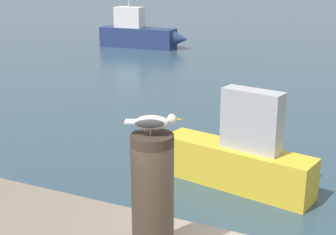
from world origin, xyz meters
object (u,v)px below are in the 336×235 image
at_px(boat_navy, 142,34).
at_px(boat_yellow, 231,155).
at_px(seagull, 153,122).
at_px(mooring_post, 153,196).

distance_m(boat_navy, boat_yellow, 15.43).
xyz_separation_m(seagull, boat_navy, (-9.56, 17.64, -2.03)).
bearing_deg(boat_navy, boat_yellow, -56.15).
distance_m(seagull, boat_yellow, 5.36).
relative_size(mooring_post, boat_navy, 0.20).
height_order(mooring_post, boat_navy, boat_navy).
relative_size(seagull, boat_navy, 0.08).
distance_m(mooring_post, boat_navy, 20.12).
bearing_deg(boat_yellow, mooring_post, -78.80).
height_order(seagull, boat_yellow, seagull).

